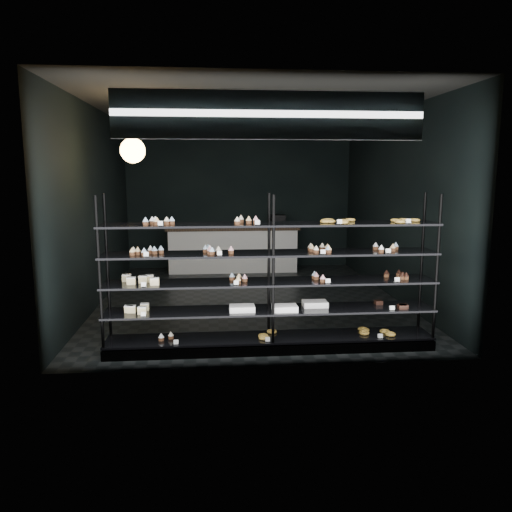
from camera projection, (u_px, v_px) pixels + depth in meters
name	position (u px, v px, depth m)	size (l,w,h in m)	color
room	(249.00, 206.00, 8.29)	(5.01, 6.01, 3.20)	black
display_shelf	(269.00, 300.00, 6.06)	(4.00, 0.50, 1.91)	black
signage	(270.00, 115.00, 5.23)	(3.30, 0.05, 0.50)	#0C0B3A
pendant_lamp	(133.00, 150.00, 6.82)	(0.34, 0.34, 0.90)	black
service_counter	(233.00, 248.00, 10.92)	(2.86, 0.65, 1.23)	beige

